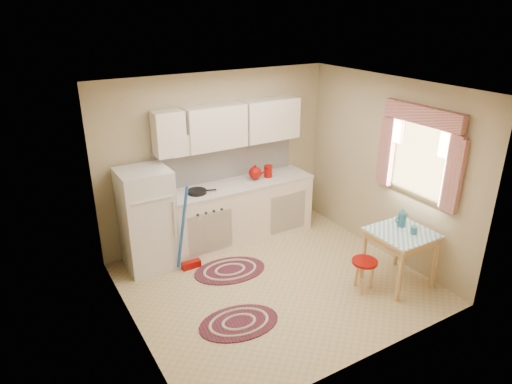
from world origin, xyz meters
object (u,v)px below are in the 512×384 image
at_px(base_cabinets, 240,213).
at_px(stool, 363,275).
at_px(table, 399,257).
at_px(fridge, 147,219).

distance_m(base_cabinets, stool, 2.10).
distance_m(base_cabinets, table, 2.38).
xyz_separation_m(fridge, stool, (2.11, -1.93, -0.49)).
height_order(base_cabinets, table, base_cabinets).
bearing_deg(fridge, table, -37.73).
distance_m(fridge, stool, 2.89).
bearing_deg(base_cabinets, stool, -71.06).
bearing_deg(fridge, base_cabinets, 2.01).
xyz_separation_m(table, stool, (-0.50, 0.09, -0.15)).
relative_size(fridge, table, 1.94).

